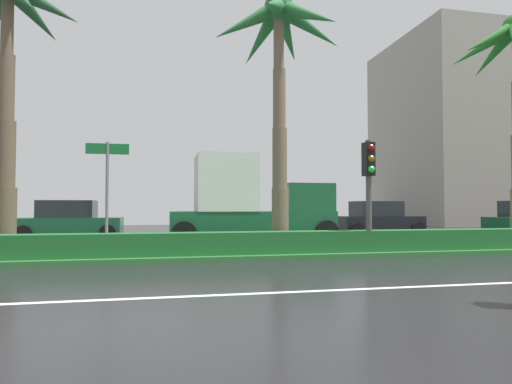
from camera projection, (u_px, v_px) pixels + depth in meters
name	position (u px, v px, depth m)	size (l,w,h in m)	color
ground_plane	(158.00, 254.00, 13.58)	(90.00, 42.00, 0.10)	black
near_lane_divider_stripe	(150.00, 298.00, 6.73)	(81.00, 0.14, 0.01)	white
median_strip	(158.00, 253.00, 12.61)	(85.50, 4.00, 0.15)	#2D6B33
median_hedge	(157.00, 244.00, 11.25)	(76.50, 0.70, 0.60)	#1E6028
palm_tree_mid_left	(7.00, 30.00, 11.72)	(4.14, 3.83, 7.79)	brown
palm_tree_centre_left	(280.00, 48.00, 13.25)	(4.32, 4.16, 7.92)	brown
traffic_signal_median_right	(369.00, 175.00, 12.24)	(0.28, 0.43, 3.20)	#4C4C47
street_name_sign	(107.00, 182.00, 11.30)	(1.10, 0.08, 3.00)	slate
car_in_traffic_leading	(70.00, 221.00, 18.92)	(4.30, 2.02, 1.72)	#195133
box_truck_following	(250.00, 204.00, 17.07)	(6.40, 2.64, 3.46)	#195133
car_in_traffic_second	(378.00, 219.00, 21.94)	(4.30, 2.02, 1.72)	black
building_far_right	(485.00, 134.00, 37.31)	(16.37, 11.45, 15.49)	gray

